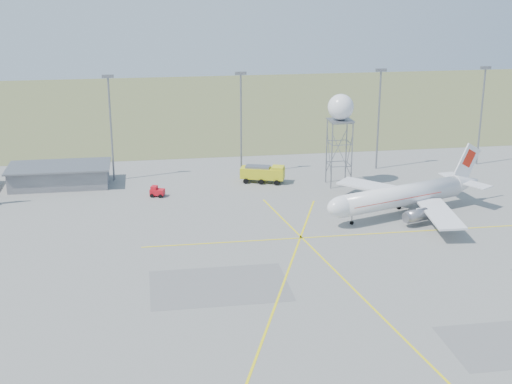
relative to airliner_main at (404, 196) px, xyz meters
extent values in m
plane|color=gray|center=(-13.37, -37.89, -3.30)|extent=(400.00, 400.00, 0.00)
cube|color=#566537|center=(-13.37, 102.11, -3.28)|extent=(400.00, 120.00, 0.03)
cube|color=gray|center=(-58.37, 26.11, -1.50)|extent=(18.00, 9.00, 3.60)
cube|color=slate|center=(-58.37, 26.11, 0.45)|extent=(19.00, 10.00, 0.30)
cylinder|color=slate|center=(-48.37, 28.11, 6.70)|extent=(0.36, 0.36, 20.00)
cube|color=slate|center=(-48.37, 28.11, 16.90)|extent=(2.20, 0.50, 0.60)
cylinder|color=slate|center=(-23.37, 28.11, 6.70)|extent=(0.36, 0.36, 20.00)
cube|color=slate|center=(-23.37, 28.11, 16.90)|extent=(2.20, 0.50, 0.60)
cylinder|color=slate|center=(4.63, 28.11, 6.70)|extent=(0.36, 0.36, 20.00)
cube|color=slate|center=(4.63, 28.11, 16.90)|extent=(2.20, 0.50, 0.60)
cylinder|color=slate|center=(26.63, 28.11, 6.70)|extent=(0.36, 0.36, 20.00)
cube|color=slate|center=(26.63, 28.11, 16.90)|extent=(2.20, 0.50, 0.60)
cylinder|color=silver|center=(-0.51, -0.18, 0.09)|extent=(23.10, 10.96, 3.57)
ellipsoid|color=silver|center=(-11.48, -3.97, 0.09)|extent=(6.57, 5.24, 3.57)
cube|color=black|center=(-12.49, -4.32, 0.63)|extent=(1.92, 2.30, 0.87)
cone|color=silver|center=(12.98, 4.49, 0.36)|extent=(6.23, 5.12, 3.57)
cube|color=silver|center=(12.98, 4.49, 4.11)|extent=(5.49, 2.12, 6.72)
cube|color=red|center=(13.15, 4.55, 4.73)|extent=(3.01, 1.29, 3.44)
cube|color=silver|center=(11.63, 7.04, 0.81)|extent=(4.30, 5.57, 0.16)
cube|color=silver|center=(13.50, 1.64, 0.81)|extent=(4.30, 5.57, 0.16)
cube|color=silver|center=(-1.87, 7.85, -0.80)|extent=(13.14, 13.12, 0.32)
cube|color=silver|center=(3.38, -7.33, -0.80)|extent=(5.98, 14.69, 0.32)
cylinder|color=slate|center=(-3.05, 4.42, -1.60)|extent=(4.21, 3.17, 2.05)
cylinder|color=slate|center=(0.33, -5.36, -1.60)|extent=(4.21, 3.17, 2.05)
cube|color=red|center=(-2.20, -0.76, 0.18)|extent=(18.05, 9.24, 0.11)
cylinder|color=black|center=(-9.79, -3.38, -2.90)|extent=(0.79, 0.79, 0.80)
cube|color=black|center=(1.17, 0.41, -2.90)|extent=(2.59, 5.35, 0.80)
cylinder|color=slate|center=(1.17, 0.41, -2.50)|extent=(0.27, 0.27, 1.61)
cylinder|color=slate|center=(-8.08, 16.28, 2.95)|extent=(0.23, 0.23, 12.51)
cylinder|color=slate|center=(-4.23, 16.28, 2.95)|extent=(0.23, 0.23, 12.51)
cylinder|color=slate|center=(-4.23, 20.13, 2.95)|extent=(0.23, 0.23, 12.51)
cylinder|color=slate|center=(-8.08, 20.13, 2.95)|extent=(0.23, 0.23, 12.51)
cube|color=slate|center=(-6.16, 18.21, 9.21)|extent=(4.45, 4.45, 0.24)
sphere|color=silver|center=(-6.16, 18.21, 11.71)|extent=(4.81, 4.81, 4.81)
cube|color=gold|center=(-20.09, 22.11, -1.44)|extent=(8.80, 5.41, 2.04)
cube|color=gold|center=(-17.29, 21.12, -0.61)|extent=(2.97, 3.19, 1.30)
cube|color=black|center=(-16.68, 20.90, -0.52)|extent=(0.89, 2.30, 0.93)
cube|color=slate|center=(-20.96, 22.42, -0.24)|extent=(5.12, 3.65, 0.37)
cube|color=red|center=(-40.32, 16.44, -2.45)|extent=(2.87, 2.30, 1.02)
cube|color=red|center=(-40.85, 16.62, -1.65)|extent=(1.40, 1.61, 0.57)
camera|label=1|loc=(-41.99, -107.40, 36.49)|focal=50.00mm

